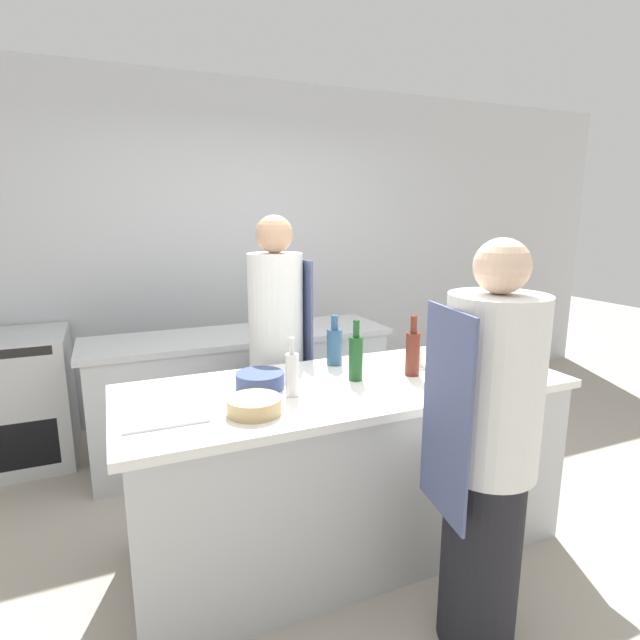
% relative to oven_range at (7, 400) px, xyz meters
% --- Properties ---
extents(ground_plane, '(16.00, 16.00, 0.00)m').
position_rel_oven_range_xyz_m(ground_plane, '(1.77, -1.72, -0.45)').
color(ground_plane, '#A89E8E').
extents(wall_back, '(8.00, 0.06, 2.80)m').
position_rel_oven_range_xyz_m(wall_back, '(1.77, 0.41, 0.95)').
color(wall_back, silver).
rests_on(wall_back, ground_plane).
extents(prep_counter, '(2.22, 0.86, 0.89)m').
position_rel_oven_range_xyz_m(prep_counter, '(1.77, -1.72, -0.01)').
color(prep_counter, '#B7BABC').
rests_on(prep_counter, ground_plane).
extents(pass_counter, '(2.12, 0.61, 0.89)m').
position_rel_oven_range_xyz_m(pass_counter, '(1.54, -0.48, -0.01)').
color(pass_counter, '#B7BABC').
rests_on(pass_counter, ground_plane).
extents(oven_range, '(0.82, 0.72, 0.91)m').
position_rel_oven_range_xyz_m(oven_range, '(0.00, 0.00, 0.00)').
color(oven_range, '#B7BABC').
rests_on(oven_range, ground_plane).
extents(chef_at_prep_near, '(0.40, 0.38, 1.63)m').
position_rel_oven_range_xyz_m(chef_at_prep_near, '(1.99, -2.48, 0.36)').
color(chef_at_prep_near, black).
rests_on(chef_at_prep_near, ground_plane).
extents(chef_at_stove, '(0.34, 0.33, 1.71)m').
position_rel_oven_range_xyz_m(chef_at_stove, '(1.62, -1.06, 0.41)').
color(chef_at_stove, black).
rests_on(chef_at_stove, ground_plane).
extents(bottle_olive_oil, '(0.07, 0.07, 0.31)m').
position_rel_oven_range_xyz_m(bottle_olive_oil, '(2.13, -1.74, 0.56)').
color(bottle_olive_oil, '#5B2319').
rests_on(bottle_olive_oil, prep_counter).
extents(bottle_vinegar, '(0.06, 0.06, 0.28)m').
position_rel_oven_range_xyz_m(bottle_vinegar, '(1.45, -1.78, 0.55)').
color(bottle_vinegar, silver).
rests_on(bottle_vinegar, prep_counter).
extents(bottle_wine, '(0.09, 0.09, 0.28)m').
position_rel_oven_range_xyz_m(bottle_wine, '(1.84, -1.42, 0.55)').
color(bottle_wine, '#2D5175').
rests_on(bottle_wine, prep_counter).
extents(bottle_cooking_oil, '(0.07, 0.07, 0.31)m').
position_rel_oven_range_xyz_m(bottle_cooking_oil, '(1.82, -1.70, 0.56)').
color(bottle_cooking_oil, '#19471E').
rests_on(bottle_cooking_oil, prep_counter).
extents(bottle_sauce, '(0.09, 0.09, 0.30)m').
position_rel_oven_range_xyz_m(bottle_sauce, '(2.18, -2.01, 0.56)').
color(bottle_sauce, '#B2A84C').
rests_on(bottle_sauce, prep_counter).
extents(bowl_mixing_large, '(0.23, 0.23, 0.07)m').
position_rel_oven_range_xyz_m(bowl_mixing_large, '(1.23, -1.92, 0.47)').
color(bowl_mixing_large, tan).
rests_on(bowl_mixing_large, prep_counter).
extents(bowl_prep_small, '(0.23, 0.23, 0.08)m').
position_rel_oven_range_xyz_m(bowl_prep_small, '(1.34, -1.63, 0.48)').
color(bowl_prep_small, navy).
rests_on(bowl_prep_small, prep_counter).
extents(bowl_ceramic_blue, '(0.20, 0.20, 0.09)m').
position_rel_oven_range_xyz_m(bowl_ceramic_blue, '(2.69, -1.90, 0.48)').
color(bowl_ceramic_blue, navy).
rests_on(bowl_ceramic_blue, prep_counter).
extents(cup, '(0.09, 0.09, 0.09)m').
position_rel_oven_range_xyz_m(cup, '(2.24, -1.62, 0.49)').
color(cup, white).
rests_on(cup, prep_counter).
extents(cutting_board, '(0.33, 0.22, 0.01)m').
position_rel_oven_range_xyz_m(cutting_board, '(0.88, -1.83, 0.44)').
color(cutting_board, white).
rests_on(cutting_board, prep_counter).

